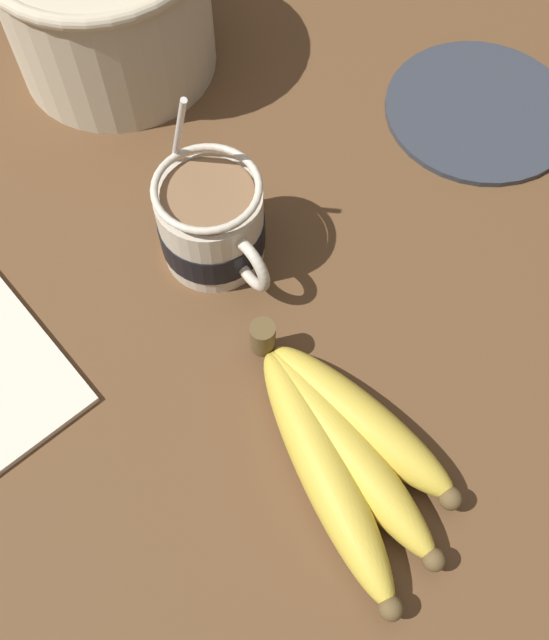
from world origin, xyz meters
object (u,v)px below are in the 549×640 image
Objects in this scene: woven_basket at (107,3)px; small_plate at (479,109)px; coffee_mug at (212,224)px; banana_bunch at (342,448)px.

woven_basket is 1.11× the size of small_plate.
coffee_mug is 0.82× the size of woven_basket.
coffee_mug is 25.17cm from woven_basket.
small_plate is at bearing 85.43° from coffee_mug.
woven_basket is 36.37cm from small_plate.
coffee_mug reaches higher than banana_bunch.
banana_bunch reaches higher than small_plate.
small_plate is (-18.02, 32.51, -1.57)cm from banana_bunch.
woven_basket reaches higher than banana_bunch.
banana_bunch is 37.20cm from small_plate.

